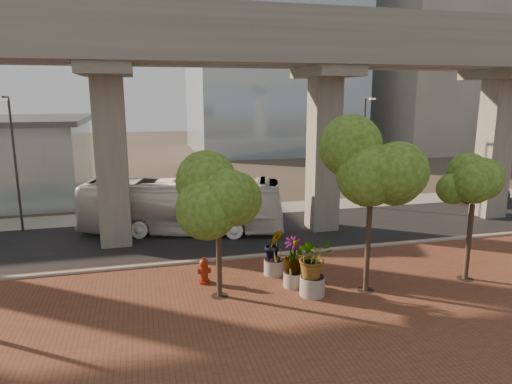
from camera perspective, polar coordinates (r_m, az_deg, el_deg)
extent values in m
plane|color=#3C352B|center=(24.85, -3.08, -6.84)|extent=(160.00, 160.00, 0.00)
cube|color=brown|center=(17.66, 2.17, -14.97)|extent=(70.00, 13.00, 0.06)
cube|color=black|center=(26.71, -3.92, -5.44)|extent=(90.00, 8.00, 0.04)
cube|color=#99978E|center=(22.97, -2.10, -8.23)|extent=(70.00, 0.25, 0.16)
cube|color=#99978E|center=(31.92, -5.70, -2.51)|extent=(90.00, 3.00, 0.06)
cube|color=gray|center=(24.01, -3.57, 17.92)|extent=(72.00, 2.40, 1.80)
cube|color=gray|center=(27.15, -4.89, 17.23)|extent=(72.00, 2.40, 1.80)
cube|color=gray|center=(23.13, -3.07, 21.65)|extent=(72.00, 0.12, 1.00)
cube|color=gray|center=(28.38, -5.33, 19.85)|extent=(72.00, 0.12, 1.00)
cube|color=#9F9B8F|center=(72.86, 22.18, 14.38)|extent=(18.00, 16.00, 24.00)
imported|color=silver|center=(27.08, -9.17, -1.74)|extent=(12.13, 5.88, 3.29)
imported|color=black|center=(38.72, 26.43, -0.08)|extent=(4.61, 2.31, 1.45)
cylinder|color=maroon|center=(20.28, -6.47, -11.04)|extent=(0.52, 0.52, 0.12)
cylinder|color=maroon|center=(20.12, -6.50, -9.95)|extent=(0.35, 0.35, 0.84)
sphere|color=maroon|center=(19.96, -6.53, -8.84)|extent=(0.40, 0.40, 0.40)
cylinder|color=maroon|center=(19.90, -6.54, -8.33)|extent=(0.12, 0.12, 0.14)
cylinder|color=maroon|center=(20.09, -6.50, -9.76)|extent=(0.58, 0.23, 0.23)
cylinder|color=#B0A89F|center=(19.03, 7.04, -11.55)|extent=(1.02, 1.02, 0.80)
imported|color=#304E14|center=(18.57, 7.14, -8.01)|extent=(2.27, 2.27, 1.70)
cylinder|color=#AEAB9D|center=(19.74, 4.68, -10.83)|extent=(0.83, 0.83, 0.65)
imported|color=#304E14|center=(19.35, 4.73, -7.87)|extent=(2.03, 2.03, 1.52)
cylinder|color=gray|center=(20.94, 2.21, -9.36)|extent=(0.88, 0.88, 0.68)
imported|color=#304E14|center=(20.57, 2.24, -6.57)|extent=(1.96, 1.96, 1.47)
cylinder|color=#413025|center=(18.41, -4.65, -8.33)|extent=(0.22, 0.22, 3.18)
cylinder|color=black|center=(19.02, -4.56, -12.81)|extent=(0.70, 0.70, 0.01)
cylinder|color=#413025|center=(19.27, 13.81, -6.26)|extent=(0.22, 0.22, 4.10)
cylinder|color=black|center=(19.99, 13.51, -11.83)|extent=(0.70, 0.70, 0.01)
cylinder|color=#413025|center=(22.03, 25.04, -5.71)|extent=(0.22, 0.22, 3.39)
cylinder|color=black|center=(22.57, 24.65, -9.80)|extent=(0.70, 0.70, 0.01)
cylinder|color=#2F2F34|center=(29.99, -27.83, 2.87)|extent=(0.14, 0.14, 7.86)
cube|color=#2F2F34|center=(29.23, -28.82, 10.33)|extent=(0.15, 0.98, 0.15)
cube|color=silver|center=(28.76, -29.04, 10.11)|extent=(0.39, 0.20, 0.12)
cylinder|color=#2A2A2F|center=(33.37, 13.22, 4.73)|extent=(0.14, 0.14, 7.82)
cube|color=#2A2A2F|center=(32.69, 13.95, 11.42)|extent=(0.15, 0.98, 0.15)
cube|color=silver|center=(32.26, 14.36, 11.22)|extent=(0.39, 0.20, 0.12)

